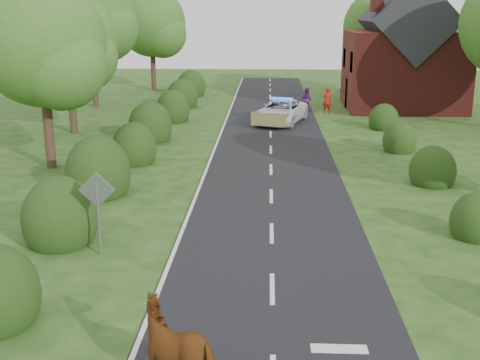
{
  "coord_description": "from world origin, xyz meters",
  "views": [
    {
      "loc": [
        -0.17,
        -14.12,
        6.91
      ],
      "look_at": [
        -1.1,
        5.69,
        1.3
      ],
      "focal_mm": 45.0,
      "sensor_mm": 36.0,
      "label": 1
    }
  ],
  "objects_px": {
    "police_van": "(281,112)",
    "cow": "(183,354)",
    "road_sign": "(98,201)",
    "pedestrian_red": "(327,100)",
    "pedestrian_purple": "(306,99)"
  },
  "relations": [
    {
      "from": "police_van",
      "to": "cow",
      "type": "bearing_deg",
      "value": -77.62
    },
    {
      "from": "road_sign",
      "to": "pedestrian_red",
      "type": "relative_size",
      "value": 1.4
    },
    {
      "from": "pedestrian_purple",
      "to": "police_van",
      "type": "bearing_deg",
      "value": 102.69
    },
    {
      "from": "cow",
      "to": "pedestrian_purple",
      "type": "xyz_separation_m",
      "value": [
        4.25,
        32.96,
        0.08
      ]
    },
    {
      "from": "road_sign",
      "to": "pedestrian_purple",
      "type": "height_order",
      "value": "road_sign"
    },
    {
      "from": "cow",
      "to": "pedestrian_red",
      "type": "distance_m",
      "value": 32.42
    },
    {
      "from": "cow",
      "to": "police_van",
      "type": "xyz_separation_m",
      "value": [
        2.34,
        28.02,
        -0.0
      ]
    },
    {
      "from": "police_van",
      "to": "pedestrian_red",
      "type": "xyz_separation_m",
      "value": [
        3.26,
        3.91,
        0.17
      ]
    },
    {
      "from": "pedestrian_red",
      "to": "police_van",
      "type": "bearing_deg",
      "value": 35.23
    },
    {
      "from": "cow",
      "to": "pedestrian_red",
      "type": "relative_size",
      "value": 1.15
    },
    {
      "from": "cow",
      "to": "pedestrian_red",
      "type": "height_order",
      "value": "pedestrian_red"
    },
    {
      "from": "road_sign",
      "to": "police_van",
      "type": "bearing_deg",
      "value": 75.43
    },
    {
      "from": "cow",
      "to": "road_sign",
      "type": "bearing_deg",
      "value": -131.64
    },
    {
      "from": "police_van",
      "to": "pedestrian_red",
      "type": "distance_m",
      "value": 5.09
    },
    {
      "from": "police_van",
      "to": "road_sign",
      "type": "bearing_deg",
      "value": -87.4
    }
  ]
}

